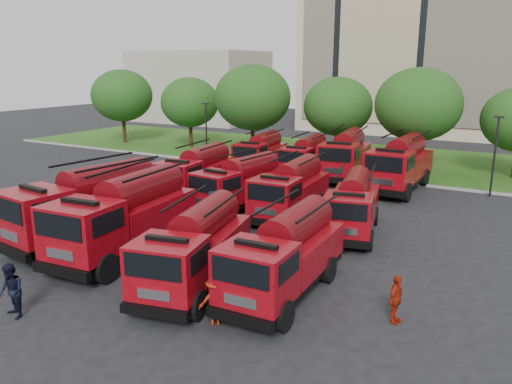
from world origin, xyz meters
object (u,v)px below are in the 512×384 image
fire_truck_4 (197,172)px  fire_truck_8 (261,152)px  fire_truck_6 (291,189)px  firefighter_2 (394,322)px  firefighter_0 (136,288)px  fire_truck_5 (240,183)px  fire_truck_10 (345,155)px  fire_truck_7 (353,205)px  firefighter_3 (215,324)px  fire_truck_0 (88,204)px  fire_truck_9 (306,157)px  firefighter_5 (341,251)px  fire_truck_3 (285,254)px  fire_truck_2 (196,248)px  fire_truck_1 (125,215)px  firefighter_4 (213,226)px  firefighter_1 (15,317)px  fire_truck_11 (400,164)px

fire_truck_4 → fire_truck_8: bearing=86.2°
fire_truck_6 → firefighter_2: bearing=-51.6°
fire_truck_8 → firefighter_0: size_ratio=3.40×
fire_truck_5 → fire_truck_10: 11.06m
fire_truck_7 → firefighter_3: 11.05m
fire_truck_0 → fire_truck_10: bearing=79.3°
fire_truck_4 → fire_truck_9: size_ratio=1.08×
fire_truck_9 → firefighter_3: bearing=-77.5°
fire_truck_10 → firefighter_5: (5.01, -14.39, -1.73)m
fire_truck_4 → fire_truck_0: bearing=-93.8°
fire_truck_4 → firefighter_2: (15.05, -9.85, -1.58)m
fire_truck_8 → firefighter_5: fire_truck_8 is taller
fire_truck_3 → firefighter_5: bearing=84.8°
fire_truck_6 → fire_truck_2: bearing=-89.1°
fire_truck_4 → fire_truck_6: 7.03m
fire_truck_1 → fire_truck_6: (3.85, 8.69, -0.23)m
fire_truck_0 → fire_truck_3: bearing=3.7°
fire_truck_2 → firefighter_4: 7.40m
fire_truck_1 → fire_truck_8: fire_truck_1 is taller
fire_truck_0 → fire_truck_10: size_ratio=1.03×
fire_truck_1 → firefighter_0: size_ratio=4.05×
fire_truck_1 → fire_truck_2: 4.79m
fire_truck_10 → firefighter_5: bearing=-79.0°
fire_truck_2 → firefighter_5: fire_truck_2 is taller
fire_truck_2 → fire_truck_3: 3.38m
fire_truck_6 → firefighter_1: 15.28m
firefighter_0 → fire_truck_8: bearing=103.4°
fire_truck_4 → fire_truck_7: 11.01m
fire_truck_3 → fire_truck_4: 14.66m
firefighter_1 → firefighter_2: firefighter_1 is taller
fire_truck_3 → fire_truck_9: size_ratio=1.04×
fire_truck_0 → fire_truck_10: fire_truck_0 is taller
fire_truck_0 → firefighter_2: bearing=4.0°
fire_truck_9 → firefighter_4: (0.67, -13.32, -1.47)m
fire_truck_4 → firefighter_3: bearing=-58.1°
fire_truck_3 → fire_truck_8: fire_truck_3 is taller
fire_truck_0 → fire_truck_1: bearing=-1.7°
fire_truck_4 → firefighter_3: fire_truck_4 is taller
fire_truck_3 → firefighter_2: 4.36m
fire_truck_11 → firefighter_1: 24.91m
firefighter_0 → firefighter_3: size_ratio=1.20×
fire_truck_8 → firefighter_1: 25.10m
fire_truck_11 → firefighter_1: fire_truck_11 is taller
fire_truck_8 → firefighter_0: 21.97m
fire_truck_5 → fire_truck_9: bearing=97.7°
fire_truck_9 → firefighter_1: bearing=-93.2°
firefighter_0 → firefighter_3: (4.08, -0.71, 0.00)m
fire_truck_8 → fire_truck_9: (3.88, -0.05, -0.01)m
fire_truck_5 → firefighter_4: 3.82m
firefighter_2 → firefighter_0: bearing=111.6°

